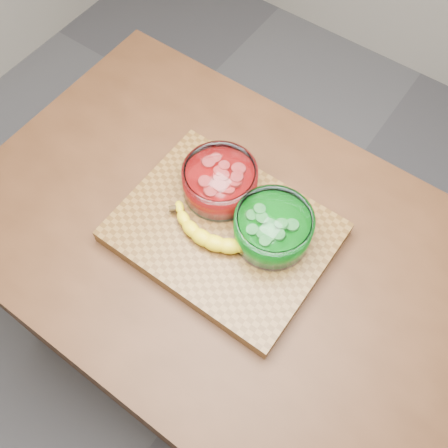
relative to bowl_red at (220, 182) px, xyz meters
The scene contains 6 objects.
ground 0.98m from the bowl_red, 48.98° to the right, with size 3.50×3.50×0.00m, color #58575C.
counter 0.54m from the bowl_red, 48.98° to the right, with size 1.20×0.80×0.90m, color #472815.
cutting_board 0.11m from the bowl_red, 48.98° to the right, with size 0.45×0.35×0.04m, color brown.
bowl_red is the anchor object (origin of this frame).
bowl_green 0.16m from the bowl_red, 10.48° to the right, with size 0.17×0.17×0.08m.
banana 0.10m from the bowl_red, 54.46° to the right, with size 0.26×0.15×0.04m, color yellow, non-canonical shape.
Camera 1 is at (0.30, -0.41, 1.89)m, focal length 40.00 mm.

